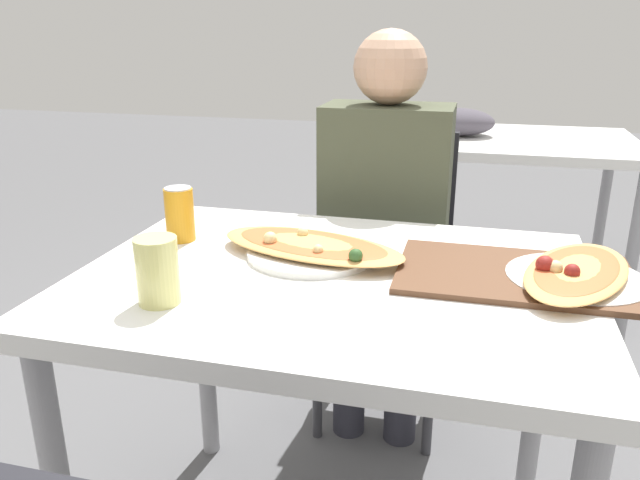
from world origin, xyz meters
The scene contains 9 objects.
dining_table centered at (0.00, 0.00, 0.66)m, with size 1.02×0.77×0.76m.
chair_far_seated centered at (0.01, 0.72, 0.51)m, with size 0.40×0.40×0.92m.
person_seated centered at (0.01, 0.60, 0.71)m, with size 0.36×0.24×1.22m.
pizza_main centered at (-0.07, 0.09, 0.77)m, with size 0.46×0.29×0.05m.
soda_can centered at (-0.39, 0.12, 0.82)m, with size 0.07×0.07×0.12m.
drink_glass centered at (-0.27, -0.21, 0.82)m, with size 0.08×0.08×0.12m.
serving_tray centered at (0.35, 0.07, 0.76)m, with size 0.46×0.29×0.01m.
pizza_second centered at (0.46, 0.07, 0.77)m, with size 0.29×0.41×0.06m.
background_table centered at (0.34, 1.75, 0.70)m, with size 1.10×0.80×0.88m.
Camera 1 is at (0.26, -1.13, 1.23)m, focal length 35.00 mm.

